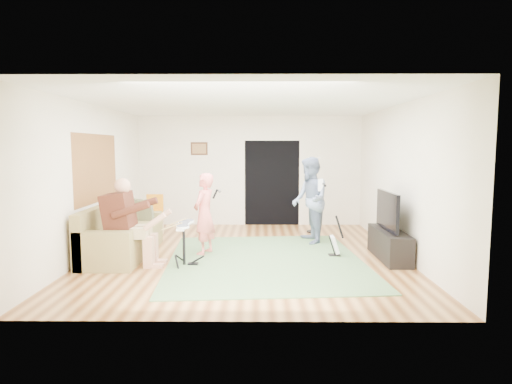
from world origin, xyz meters
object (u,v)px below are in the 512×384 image
(torchiere_lamp, at_px, (314,181))
(sofa, at_px, (118,239))
(drum_kit, at_px, (184,246))
(dining_chair, at_px, (154,221))
(singer, at_px, (204,214))
(tv_cabinet, at_px, (389,244))
(television, at_px, (388,210))
(guitarist, at_px, (310,200))
(guitar_spare, at_px, (335,245))

(torchiere_lamp, bearing_deg, sofa, -150.53)
(drum_kit, relative_size, dining_chair, 0.81)
(singer, relative_size, dining_chair, 1.65)
(drum_kit, bearing_deg, sofa, 153.43)
(sofa, relative_size, tv_cabinet, 1.59)
(sofa, relative_size, television, 1.98)
(singer, xyz_separation_m, guitarist, (2.01, 0.94, 0.14))
(guitar_spare, bearing_deg, dining_chair, 154.02)
(singer, xyz_separation_m, dining_chair, (-1.32, 1.65, -0.42))
(guitar_spare, bearing_deg, drum_kit, -166.43)
(dining_chair, xyz_separation_m, tv_cabinet, (4.58, -1.95, -0.07))
(guitar_spare, bearing_deg, guitarist, 107.10)
(guitar_spare, height_order, dining_chair, dining_chair)
(singer, bearing_deg, torchiere_lamp, 153.15)
(sofa, height_order, television, television)
(torchiere_lamp, relative_size, dining_chair, 1.90)
(sofa, distance_m, drum_kit, 1.45)
(guitar_spare, bearing_deg, television, -10.75)
(drum_kit, bearing_deg, torchiere_lamp, 48.34)
(singer, bearing_deg, tv_cabinet, 105.71)
(television, bearing_deg, guitarist, 134.10)
(guitarist, bearing_deg, torchiere_lamp, 160.85)
(sofa, xyz_separation_m, tv_cabinet, (4.80, -0.19, -0.05))
(sofa, height_order, guitar_spare, sofa)
(guitar_spare, distance_m, dining_chair, 4.08)
(guitarist, xyz_separation_m, television, (1.19, -1.23, -0.02))
(drum_kit, height_order, dining_chair, dining_chair)
(singer, height_order, dining_chair, singer)
(guitarist, distance_m, dining_chair, 3.46)
(tv_cabinet, bearing_deg, sofa, 177.72)
(singer, distance_m, tv_cabinet, 3.31)
(drum_kit, xyz_separation_m, guitarist, (2.26, 1.69, 0.56))
(guitarist, xyz_separation_m, guitar_spare, (0.33, -1.07, -0.66))
(drum_kit, bearing_deg, guitarist, 36.88)
(singer, relative_size, television, 1.31)
(guitar_spare, distance_m, television, 1.09)
(dining_chair, bearing_deg, guitarist, -14.80)
(guitar_spare, xyz_separation_m, torchiere_lamp, (-0.11, 2.16, 0.96))
(sofa, bearing_deg, torchiere_lamp, 29.47)
(drum_kit, relative_size, guitarist, 0.41)
(torchiere_lamp, bearing_deg, guitarist, -101.45)
(singer, relative_size, torchiere_lamp, 0.87)
(drum_kit, xyz_separation_m, singer, (0.24, 0.75, 0.42))
(sofa, height_order, torchiere_lamp, torchiere_lamp)
(guitarist, distance_m, television, 1.72)
(television, bearing_deg, drum_kit, -172.42)
(guitar_spare, bearing_deg, torchiere_lamp, 92.85)
(singer, distance_m, guitarist, 2.22)
(guitarist, height_order, guitar_spare, guitarist)
(drum_kit, distance_m, singer, 0.90)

